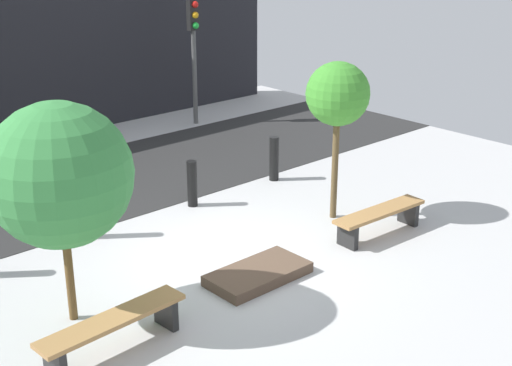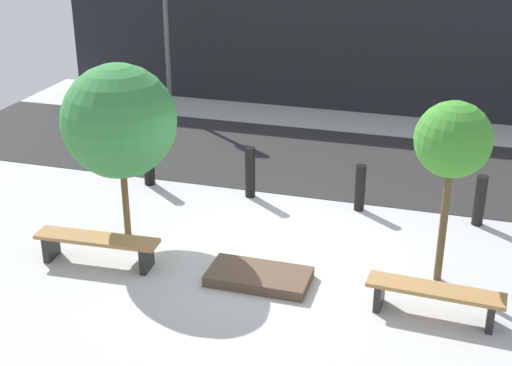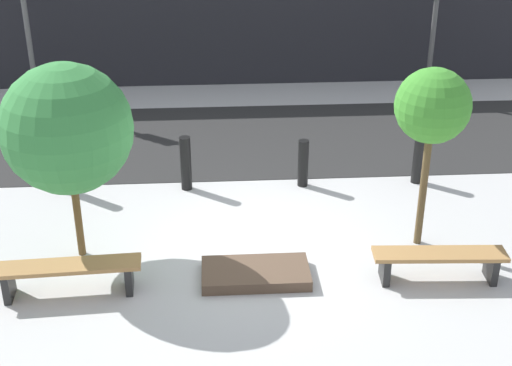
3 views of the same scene
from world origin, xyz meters
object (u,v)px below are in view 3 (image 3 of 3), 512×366
at_px(bollard_right, 418,159).
at_px(bollard_center, 303,163).
at_px(tree_behind_right_bench, 433,107).
at_px(traffic_light_mid_west, 436,6).
at_px(tree_behind_left_bench, 67,129).
at_px(bollard_far_left, 66,165).
at_px(planter_bed, 256,273).
at_px(bollard_left, 186,163).
at_px(bench_right, 439,260).
at_px(bench_left, 68,272).

bearing_deg(bollard_right, bollard_center, 180.00).
bearing_deg(tree_behind_right_bench, traffic_light_mid_west, 73.01).
distance_m(tree_behind_left_bench, bollard_center, 4.53).
bearing_deg(bollard_far_left, planter_bed, -43.35).
relative_size(tree_behind_left_bench, bollard_left, 2.99).
bearing_deg(bollard_far_left, tree_behind_right_bench, -20.37).
bearing_deg(planter_bed, tree_behind_left_bench, 162.02).
bearing_deg(bench_right, bollard_far_left, 154.22).
bearing_deg(tree_behind_right_bench, bollard_right, 75.35).
xyz_separation_m(planter_bed, tree_behind_right_bench, (2.60, 0.84, 2.17)).
bearing_deg(tree_behind_right_bench, bench_right, -90.00).
height_order(bench_left, bollard_left, bollard_left).
bearing_deg(bollard_far_left, traffic_light_mid_west, 30.17).
distance_m(tree_behind_left_bench, traffic_light_mid_west, 9.85).
distance_m(bollard_center, traffic_light_mid_west, 6.05).
relative_size(bollard_left, bollard_center, 1.13).
distance_m(bench_left, bollard_center, 4.85).
bearing_deg(bollard_center, bench_left, -138.94).
bearing_deg(tree_behind_left_bench, planter_bed, -17.98).
height_order(planter_bed, bollard_center, bollard_center).
height_order(bench_right, tree_behind_left_bench, tree_behind_left_bench).
distance_m(bollard_left, bollard_right, 4.21).
height_order(bench_right, bollard_right, bollard_right).
distance_m(tree_behind_left_bench, bollard_right, 6.35).
height_order(bollard_far_left, traffic_light_mid_west, traffic_light_mid_west).
height_order(bollard_left, bollard_center, bollard_left).
distance_m(bench_right, bollard_left, 4.85).
bearing_deg(planter_bed, bollard_right, 43.35).
bearing_deg(traffic_light_mid_west, tree_behind_right_bench, -106.99).
bearing_deg(bollard_far_left, bollard_right, 0.00).
relative_size(planter_bed, bollard_right, 1.68).
bearing_deg(bollard_center, bollard_left, 180.00).
xyz_separation_m(bench_right, bollard_center, (-1.55, 3.18, 0.11)).
height_order(planter_bed, tree_behind_right_bench, tree_behind_right_bench).
bearing_deg(bollard_far_left, bench_left, -80.04).
relative_size(planter_bed, bollard_center, 1.76).
distance_m(bollard_left, traffic_light_mid_west, 7.48).
bearing_deg(bollard_right, tree_behind_left_bench, -159.63).
relative_size(bench_left, bollard_center, 2.29).
relative_size(bench_right, bollard_left, 1.90).
height_order(bollard_right, traffic_light_mid_west, traffic_light_mid_west).
xyz_separation_m(tree_behind_left_bench, bollard_far_left, (-0.56, 2.14, -1.52)).
bearing_deg(bollard_far_left, bollard_center, 0.00).
distance_m(bench_right, tree_behind_left_bench, 5.58).
xyz_separation_m(planter_bed, bollard_right, (3.16, 2.98, 0.38)).
height_order(bench_right, traffic_light_mid_west, traffic_light_mid_west).
bearing_deg(tree_behind_left_bench, bollard_right, 20.37).
xyz_separation_m(bench_left, planter_bed, (2.60, 0.20, -0.26)).
xyz_separation_m(bollard_right, traffic_light_mid_west, (1.48, 4.54, 1.77)).
xyz_separation_m(tree_behind_right_bench, bollard_left, (-3.65, 2.14, -1.75)).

